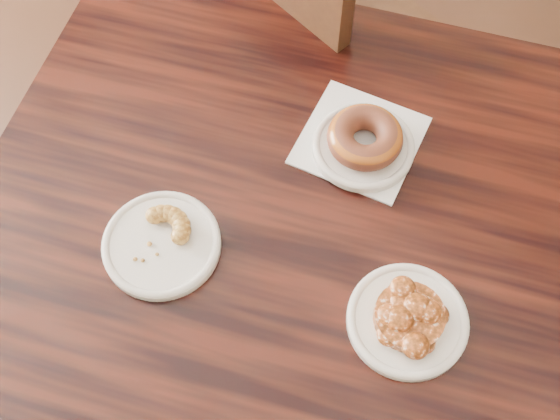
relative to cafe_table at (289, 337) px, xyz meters
The scene contains 9 objects.
cafe_table is the anchor object (origin of this frame).
chair_far 0.67m from the cafe_table, 112.90° to the left, with size 0.47×0.47×0.90m, color black, non-canonical shape.
napkin 0.44m from the cafe_table, 91.53° to the left, with size 0.17×0.17×0.00m, color white.
plate_donut 0.44m from the cafe_table, 88.31° to the left, with size 0.16×0.16×0.01m, color silver.
plate_cruller 0.42m from the cafe_table, 152.91° to the right, with size 0.17×0.17×0.01m, color silver.
plate_fritter 0.42m from the cafe_table, ahead, with size 0.16×0.16×0.01m, color white.
glazed_donut 0.46m from the cafe_table, 88.31° to the left, with size 0.11×0.11×0.04m, color #8A3914.
apple_fritter 0.44m from the cafe_table, ahead, with size 0.13×0.13×0.03m, color #3E1C06, non-canonical shape.
cruller_fragment 0.44m from the cafe_table, 152.91° to the right, with size 0.09×0.09×0.02m, color brown, non-canonical shape.
Camera 1 is at (0.39, -0.09, 1.65)m, focal length 45.00 mm.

